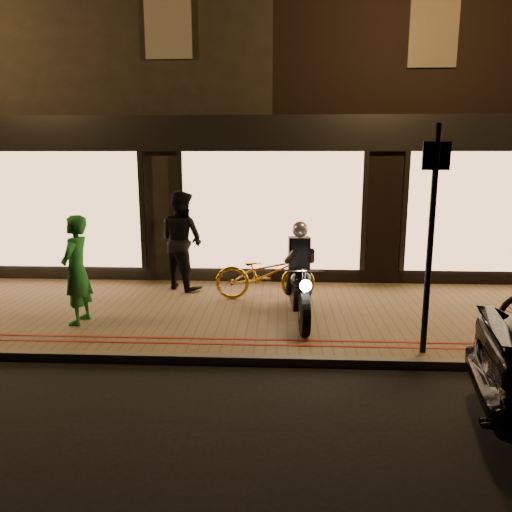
{
  "coord_description": "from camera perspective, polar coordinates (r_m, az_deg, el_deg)",
  "views": [
    {
      "loc": [
        0.2,
        -6.14,
        2.73
      ],
      "look_at": [
        -0.21,
        1.88,
        1.1
      ],
      "focal_mm": 35.0,
      "sensor_mm": 36.0,
      "label": 1
    }
  ],
  "objects": [
    {
      "name": "motorcycle",
      "position": [
        7.95,
        5.04,
        -3.11
      ],
      "size": [
        0.6,
        1.94,
        1.59
      ],
      "rotation": [
        0.0,
        0.0,
        0.07
      ],
      "color": "black",
      "rests_on": "sidewalk"
    },
    {
      "name": "person_dark",
      "position": [
        9.88,
        -8.5,
        1.79
      ],
      "size": [
        1.19,
        1.15,
        1.94
      ],
      "primitive_type": "imported",
      "rotation": [
        0.0,
        0.0,
        2.51
      ],
      "color": "black",
      "rests_on": "sidewalk"
    },
    {
      "name": "building_row",
      "position": [
        15.21,
        2.28,
        17.2
      ],
      "size": [
        48.0,
        10.11,
        8.5
      ],
      "color": "black",
      "rests_on": "ground"
    },
    {
      "name": "sidewalk",
      "position": [
        8.57,
        1.47,
        -6.68
      ],
      "size": [
        50.0,
        4.0,
        0.12
      ],
      "primitive_type": "cube",
      "color": "brown",
      "rests_on": "ground"
    },
    {
      "name": "person_green",
      "position": [
        8.24,
        -19.85,
        -1.51
      ],
      "size": [
        0.45,
        0.65,
        1.71
      ],
      "primitive_type": "imported",
      "rotation": [
        0.0,
        0.0,
        -1.63
      ],
      "color": "#1E732E",
      "rests_on": "sidewalk"
    },
    {
      "name": "bicycle_gold",
      "position": [
        9.12,
        1.04,
        -2.04
      ],
      "size": [
        1.84,
        0.68,
        0.96
      ],
      "primitive_type": "imported",
      "rotation": [
        0.0,
        0.0,
        1.6
      ],
      "color": "gold",
      "rests_on": "sidewalk"
    },
    {
      "name": "ground",
      "position": [
        6.73,
        1.0,
        -12.49
      ],
      "size": [
        90.0,
        90.0,
        0.0
      ],
      "primitive_type": "plane",
      "color": "black",
      "rests_on": "ground"
    },
    {
      "name": "sign_post",
      "position": [
        6.8,
        19.4,
        2.92
      ],
      "size": [
        0.35,
        0.08,
        3.0
      ],
      "rotation": [
        0.0,
        0.0,
        0.06
      ],
      "color": "black",
      "rests_on": "sidewalk"
    },
    {
      "name": "kerb_stone",
      "position": [
        6.75,
        1.02,
        -11.85
      ],
      "size": [
        50.0,
        0.14,
        0.12
      ],
      "primitive_type": "cube",
      "color": "#59544C",
      "rests_on": "ground"
    },
    {
      "name": "red_kerb_lines",
      "position": [
        7.19,
        1.16,
        -9.81
      ],
      "size": [
        50.0,
        0.26,
        0.01
      ],
      "color": "maroon",
      "rests_on": "sidewalk"
    }
  ]
}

